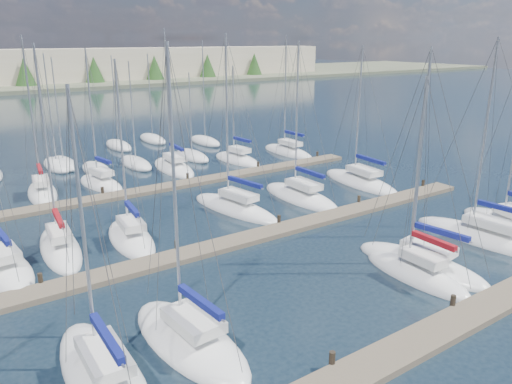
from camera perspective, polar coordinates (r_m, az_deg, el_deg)
ground at (r=72.41m, az=-21.37°, el=5.81°), size 400.00×400.00×0.00m
dock_near at (r=23.54m, az=17.61°, el=-16.24°), size 44.00×1.93×1.10m
dock_mid at (r=32.70m, az=-2.02°, el=-5.59°), size 44.00×1.93×1.10m
dock_far at (r=44.46m, az=-11.86°, el=0.27°), size 44.00×1.93×1.10m
sailboat_k at (r=38.76m, az=-2.43°, el=-1.84°), size 3.95×9.51×13.93m
sailboat_p at (r=51.58m, az=-9.39°, el=2.78°), size 3.71×8.84×14.48m
sailboat_e at (r=30.91m, az=18.31°, el=-7.85°), size 3.78×8.54×13.15m
sailboat_n at (r=46.27m, az=-23.23°, el=-0.06°), size 3.37×7.86×13.82m
sailboat_f at (r=36.36m, az=24.52°, el=-4.77°), size 3.44×9.83×13.64m
sailboat_g at (r=39.19m, az=27.10°, el=-3.58°), size 5.13×9.03×14.20m
sailboat_d at (r=29.60m, az=17.85°, el=-8.94°), size 2.36×7.04×11.72m
sailboat_c at (r=22.93m, az=-7.60°, el=-16.40°), size 3.55×8.24×13.44m
sailboat_h at (r=32.07m, az=-26.75°, el=-7.97°), size 3.09×7.07×11.87m
sailboat_b at (r=21.62m, az=-17.04°, el=-19.44°), size 2.97×8.82×12.08m
sailboat_q at (r=54.32m, az=-2.15°, el=3.72°), size 3.02×7.45×10.83m
sailboat_j at (r=34.02m, az=-14.09°, el=-5.14°), size 3.41×7.50×12.36m
sailboat_o at (r=47.28m, az=-17.30°, el=0.91°), size 3.38×6.96×12.76m
sailboat_m at (r=46.79m, az=11.81°, el=1.14°), size 3.85×9.68×13.00m
sailboat_r at (r=58.09m, az=3.68°, el=4.60°), size 2.63×8.54×13.89m
sailboat_l at (r=41.67m, az=5.09°, el=-0.54°), size 3.09×8.96×13.40m
sailboat_i at (r=33.85m, az=-21.47°, el=-5.96°), size 3.17×8.29×13.30m
distant_boats at (r=55.89m, az=-21.61°, el=3.02°), size 36.93×20.75×13.30m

